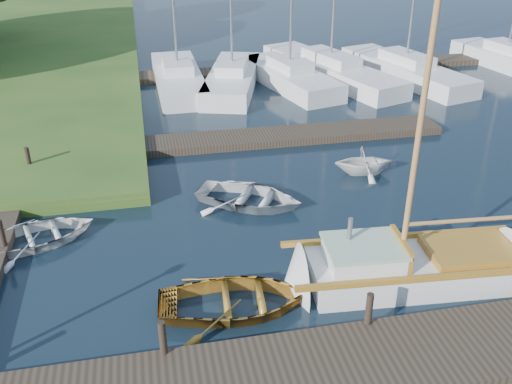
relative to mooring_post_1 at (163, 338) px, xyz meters
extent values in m
plane|color=black|center=(3.00, 5.00, -0.70)|extent=(160.00, 160.00, 0.00)
cube|color=#2B241A|center=(3.00, -1.00, -0.55)|extent=(18.00, 2.20, 0.30)
cube|color=#2B241A|center=(5.00, 11.50, -0.55)|extent=(14.00, 1.60, 0.30)
cube|color=#2B241A|center=(13.00, 21.00, -0.55)|extent=(30.00, 1.60, 0.30)
cylinder|color=black|center=(0.00, 0.00, 0.00)|extent=(0.16, 0.16, 0.80)
cylinder|color=black|center=(4.50, 0.00, 0.00)|extent=(0.16, 0.16, 0.80)
cylinder|color=black|center=(-4.00, 5.00, 0.00)|extent=(0.16, 0.16, 0.80)
cylinder|color=black|center=(-4.00, 10.00, 0.00)|extent=(0.16, 0.16, 0.80)
cube|color=silver|center=(6.23, 1.68, -0.47)|extent=(5.13, 2.36, 0.90)
cone|color=silver|center=(3.29, 1.90, -0.47)|extent=(1.14, 2.03, 1.96)
cube|color=#9C641D|center=(6.30, 2.62, 0.04)|extent=(6.19, 0.58, 0.14)
cube|color=#9C641D|center=(6.16, 0.74, 0.04)|extent=(6.19, 0.58, 0.14)
cube|color=silver|center=(5.03, 1.77, 0.20)|extent=(1.90, 1.53, 0.44)
cube|color=#A2C2A3|center=(5.03, 1.77, 0.45)|extent=(2.01, 1.64, 0.08)
cube|color=#9C641D|center=(5.98, 1.70, 0.28)|extent=(0.22, 1.41, 0.60)
cylinder|color=slate|center=(4.76, 2.09, 0.78)|extent=(0.12, 0.12, 0.60)
cube|color=#9C641D|center=(7.83, 1.56, 0.08)|extent=(2.30, 1.66, 0.20)
cylinder|color=olive|center=(6.03, 1.69, 4.18)|extent=(0.14, 0.14, 8.40)
cylinder|color=olive|center=(7.63, 1.57, 0.98)|extent=(3.20, 0.34, 0.10)
imported|color=#9C641D|center=(1.78, 1.44, -0.32)|extent=(3.84, 2.88, 0.76)
imported|color=silver|center=(-3.23, 5.46, -0.37)|extent=(3.77, 3.17, 0.67)
imported|color=silver|center=(3.08, 6.46, -0.35)|extent=(4.18, 3.84, 0.71)
imported|color=silver|center=(7.49, 7.88, -0.15)|extent=(2.30, 2.05, 1.10)
cube|color=silver|center=(1.94, 19.39, -0.25)|extent=(2.30, 7.88, 0.90)
cube|color=silver|center=(1.94, 19.39, 0.45)|extent=(1.44, 2.77, 0.50)
cube|color=silver|center=(4.63, 18.72, -0.25)|extent=(4.32, 8.04, 0.90)
cube|color=silver|center=(4.63, 18.72, 0.45)|extent=(2.11, 2.99, 0.50)
cube|color=silver|center=(7.55, 18.42, -0.25)|extent=(3.98, 7.60, 0.90)
cube|color=silver|center=(7.55, 18.42, 0.45)|extent=(2.00, 2.82, 0.50)
cube|color=silver|center=(10.02, 19.33, -0.25)|extent=(5.36, 10.24, 0.90)
cube|color=silver|center=(10.02, 19.33, 0.45)|extent=(2.47, 3.79, 0.50)
cube|color=silver|center=(13.90, 18.41, -0.25)|extent=(4.38, 9.01, 0.90)
cube|color=silver|center=(13.90, 18.41, 0.45)|extent=(2.14, 3.32, 0.50)
cube|color=silver|center=(20.59, 19.53, -0.25)|extent=(3.39, 7.25, 0.90)
cube|color=silver|center=(20.59, 19.53, 0.45)|extent=(1.81, 2.65, 0.50)
camera|label=1|loc=(0.05, -9.18, 8.08)|focal=40.00mm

